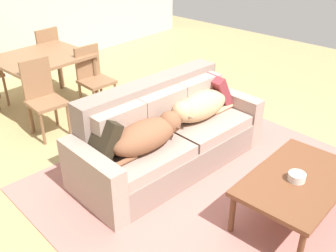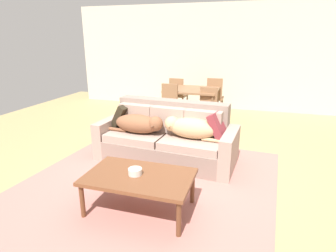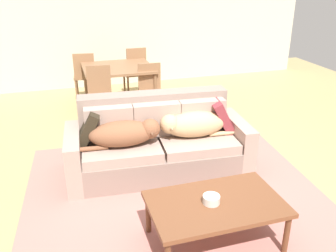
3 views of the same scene
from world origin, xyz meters
name	(u,v)px [view 3 (image 3 of 3)]	position (x,y,z in m)	size (l,w,h in m)	color
ground_plane	(186,175)	(0.00, 0.00, 0.00)	(10.00, 10.00, 0.00)	tan
back_partition	(120,17)	(0.00, 4.00, 1.35)	(8.00, 0.12, 2.70)	beige
area_rug	(182,211)	(-0.27, -0.64, 0.01)	(3.16, 3.40, 0.01)	#B26F65
couch	(158,143)	(-0.27, 0.26, 0.35)	(2.17, 1.00, 0.90)	gray
dog_on_left_cushion	(126,133)	(-0.66, 0.13, 0.58)	(0.92, 0.41, 0.29)	brown
dog_on_right_cushion	(192,124)	(0.11, 0.14, 0.59)	(0.90, 0.38, 0.30)	tan
throw_pillow_by_left_arm	(88,126)	(-1.05, 0.36, 0.62)	(0.11, 0.41, 0.41)	black
throw_pillow_by_right_arm	(221,115)	(0.52, 0.24, 0.62)	(0.11, 0.41, 0.41)	maroon
coffee_table	(216,206)	(-0.15, -1.15, 0.39)	(1.14, 0.71, 0.43)	brown
bowl_on_coffee_table	(211,199)	(-0.19, -1.15, 0.46)	(0.15, 0.15, 0.07)	silver
dining_table	(118,71)	(-0.35, 2.42, 0.68)	(1.13, 0.99, 0.76)	#896041
dining_chair_near_left	(100,94)	(-0.74, 1.82, 0.50)	(0.44, 0.44, 0.92)	#896041
dining_chair_near_right	(151,89)	(0.08, 1.90, 0.49)	(0.43, 0.43, 0.88)	#896041
dining_chair_far_left	(85,74)	(-0.85, 3.03, 0.51)	(0.44, 0.44, 0.90)	#896041
dining_chair_far_right	(135,70)	(0.08, 3.02, 0.52)	(0.41, 0.41, 0.94)	#896041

